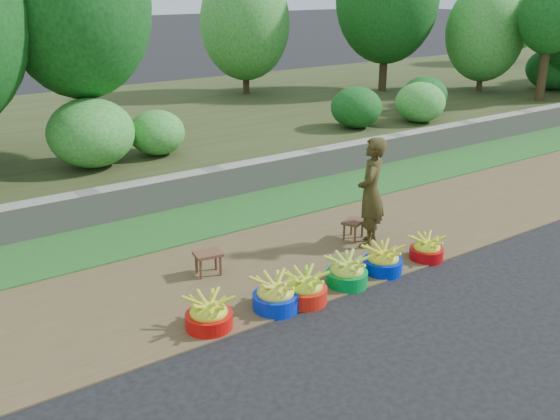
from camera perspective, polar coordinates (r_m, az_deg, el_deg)
ground_plane at (r=8.03m, az=8.27°, el=-6.99°), size 120.00×120.00×0.00m
dirt_shoulder at (r=8.88m, az=2.83°, el=-3.93°), size 80.00×2.50×0.02m
grass_verge at (r=10.42m, az=-3.82°, el=-0.14°), size 80.00×1.50×0.04m
retaining_wall at (r=11.03m, az=-6.12°, el=2.38°), size 80.00×0.35×0.55m
earth_bank at (r=15.39m, az=-14.99°, el=6.88°), size 80.00×10.00×0.50m
vegetation at (r=14.08m, az=-7.79°, el=16.17°), size 36.84×8.19×4.70m
basin_a at (r=7.04m, az=-6.52°, el=-9.47°), size 0.53×0.53×0.40m
basin_b at (r=7.38m, az=-0.40°, el=-7.77°), size 0.55×0.55×0.41m
basin_c at (r=7.54m, az=2.33°, el=-7.18°), size 0.53×0.53×0.40m
basin_d at (r=7.97m, az=6.14°, el=-5.67°), size 0.53×0.53×0.40m
basin_e at (r=8.37m, az=9.39°, el=-4.56°), size 0.52×0.52×0.39m
basin_f at (r=8.87m, az=13.26°, el=-3.48°), size 0.47×0.47×0.35m
stool_left at (r=8.18m, az=-6.59°, el=-4.28°), size 0.40×0.33×0.31m
stool_right at (r=9.30m, az=6.73°, el=-1.29°), size 0.41×0.37×0.30m
vendor_woman at (r=8.94m, az=8.32°, el=1.61°), size 0.69×0.66×1.60m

